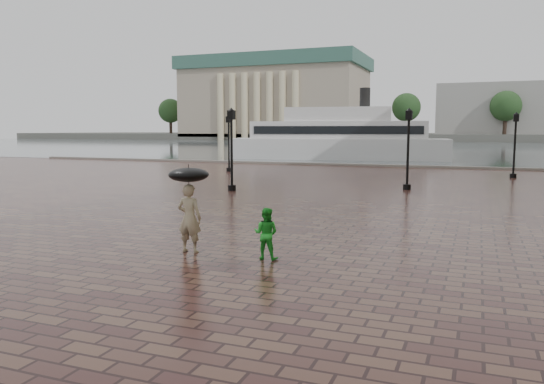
{
  "coord_description": "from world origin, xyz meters",
  "views": [
    {
      "loc": [
        6.69,
        -16.41,
        3.38
      ],
      "look_at": [
        0.63,
        -0.88,
        1.4
      ],
      "focal_mm": 35.0,
      "sensor_mm": 36.0,
      "label": 1
    }
  ],
  "objects_px": {
    "adult_pedestrian": "(189,218)",
    "child_pedestrian": "(266,233)",
    "street_lamps": "(344,145)",
    "ferry_near": "(338,138)"
  },
  "relations": [
    {
      "from": "adult_pedestrian",
      "to": "child_pedestrian",
      "type": "relative_size",
      "value": 1.4
    },
    {
      "from": "street_lamps",
      "to": "child_pedestrian",
      "type": "distance_m",
      "value": 21.61
    },
    {
      "from": "child_pedestrian",
      "to": "ferry_near",
      "type": "bearing_deg",
      "value": -80.69
    },
    {
      "from": "street_lamps",
      "to": "adult_pedestrian",
      "type": "bearing_deg",
      "value": -87.7
    },
    {
      "from": "street_lamps",
      "to": "ferry_near",
      "type": "relative_size",
      "value": 0.87
    },
    {
      "from": "street_lamps",
      "to": "adult_pedestrian",
      "type": "xyz_separation_m",
      "value": [
        0.86,
        -21.36,
        -1.38
      ]
    },
    {
      "from": "child_pedestrian",
      "to": "street_lamps",
      "type": "bearing_deg",
      "value": -84.35
    },
    {
      "from": "street_lamps",
      "to": "child_pedestrian",
      "type": "relative_size",
      "value": 15.81
    },
    {
      "from": "ferry_near",
      "to": "street_lamps",
      "type": "bearing_deg",
      "value": -83.68
    },
    {
      "from": "adult_pedestrian",
      "to": "ferry_near",
      "type": "distance_m",
      "value": 46.87
    }
  ]
}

